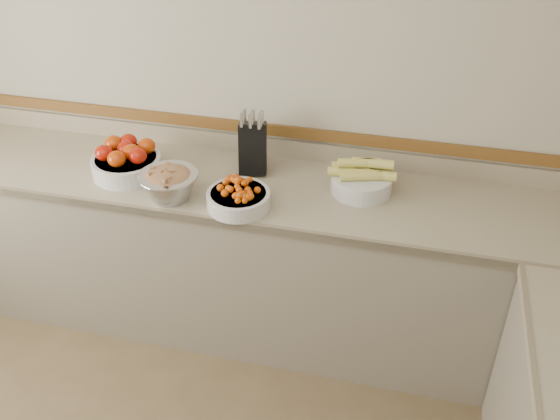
% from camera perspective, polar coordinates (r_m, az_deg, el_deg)
% --- Properties ---
extents(back_wall, '(4.00, 0.00, 4.00)m').
position_cam_1_polar(back_wall, '(3.17, -3.38, 11.78)').
color(back_wall, '#AEA68F').
rests_on(back_wall, ground_plane).
extents(counter_back, '(4.00, 0.65, 1.08)m').
position_cam_1_polar(counter_back, '(3.32, -4.51, -3.98)').
color(counter_back, gray).
rests_on(counter_back, ground_plane).
extents(knife_block, '(0.17, 0.19, 0.33)m').
position_cam_1_polar(knife_block, '(3.10, -2.51, 5.80)').
color(knife_block, black).
rests_on(knife_block, counter_back).
extents(tomato_bowl, '(0.35, 0.35, 0.17)m').
position_cam_1_polar(tomato_bowl, '(3.19, -13.87, 4.43)').
color(tomato_bowl, silver).
rests_on(tomato_bowl, counter_back).
extents(cherry_tomato_bowl, '(0.29, 0.29, 0.16)m').
position_cam_1_polar(cherry_tomato_bowl, '(2.85, -3.86, 1.22)').
color(cherry_tomato_bowl, silver).
rests_on(cherry_tomato_bowl, counter_back).
extents(corn_bowl, '(0.32, 0.29, 0.17)m').
position_cam_1_polar(corn_bowl, '(2.98, 7.48, 2.82)').
color(corn_bowl, silver).
rests_on(corn_bowl, counter_back).
extents(rhubarb_bowl, '(0.28, 0.28, 0.16)m').
position_cam_1_polar(rhubarb_bowl, '(2.94, -10.12, 2.43)').
color(rhubarb_bowl, '#B2B2BA').
rests_on(rhubarb_bowl, counter_back).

